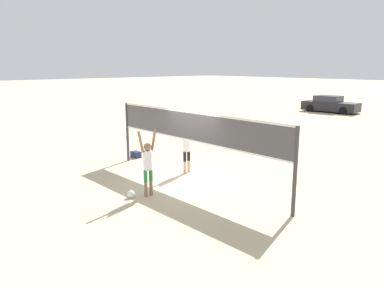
# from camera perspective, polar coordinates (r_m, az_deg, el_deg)

# --- Properties ---
(ground_plane) EXTENTS (200.00, 200.00, 0.00)m
(ground_plane) POSITION_cam_1_polar(r_m,az_deg,el_deg) (13.25, 0.00, -5.83)
(ground_plane) COLOR beige
(volleyball_net) EXTENTS (8.30, 0.11, 2.50)m
(volleyball_net) POSITION_cam_1_polar(r_m,az_deg,el_deg) (12.81, 0.00, 1.90)
(volleyball_net) COLOR #38383D
(volleyball_net) RESTS_ON ground_plane
(player_spiker) EXTENTS (0.28, 0.70, 2.11)m
(player_spiker) POSITION_cam_1_polar(r_m,az_deg,el_deg) (11.67, -6.76, -2.70)
(player_spiker) COLOR #8C664C
(player_spiker) RESTS_ON ground_plane
(player_blocker) EXTENTS (0.28, 0.70, 2.08)m
(player_blocker) POSITION_cam_1_polar(r_m,az_deg,el_deg) (14.11, -0.81, -0.13)
(player_blocker) COLOR tan
(player_blocker) RESTS_ON ground_plane
(volleyball) EXTENTS (0.24, 0.24, 0.24)m
(volleyball) POSITION_cam_1_polar(r_m,az_deg,el_deg) (11.85, -9.26, -7.55)
(volleyball) COLOR white
(volleyball) RESTS_ON ground_plane
(gear_bag) EXTENTS (0.46, 0.30, 0.27)m
(gear_bag) POSITION_cam_1_polar(r_m,az_deg,el_deg) (16.89, -8.55, -1.58)
(gear_bag) COLOR navy
(gear_bag) RESTS_ON ground_plane
(parked_car_near) EXTENTS (4.84, 2.26, 1.43)m
(parked_car_near) POSITION_cam_1_polar(r_m,az_deg,el_deg) (35.12, 20.27, 5.63)
(parked_car_near) COLOR #232328
(parked_car_near) RESTS_ON ground_plane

